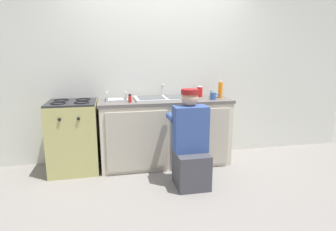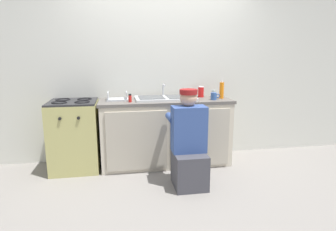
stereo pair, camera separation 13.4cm
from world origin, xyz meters
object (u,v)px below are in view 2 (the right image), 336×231
object	(u,v)px
water_glass	(214,94)
dish_rack_tray	(117,98)
sink_double_basin	(165,98)
coffee_mug	(214,96)
stove_range	(75,135)
soda_cup_red	(201,92)
soap_bottle_orange	(222,90)
spice_bottle_red	(130,98)
plumber_person	(189,147)

from	to	relation	value
water_glass	dish_rack_tray	size ratio (longest dim) A/B	0.36
sink_double_basin	coffee_mug	xyz separation A→B (m)	(0.63, -0.14, 0.03)
stove_range	soda_cup_red	distance (m)	1.81
sink_double_basin	dish_rack_tray	distance (m)	0.63
sink_double_basin	water_glass	xyz separation A→B (m)	(0.71, 0.10, 0.03)
soap_bottle_orange	spice_bottle_red	xyz separation A→B (m)	(-1.25, -0.11, -0.06)
stove_range	plumber_person	xyz separation A→B (m)	(1.34, -0.73, 0.01)
plumber_person	soap_bottle_orange	xyz separation A→B (m)	(0.62, 0.69, 0.55)
soap_bottle_orange	dish_rack_tray	distance (m)	1.41
soda_cup_red	spice_bottle_red	xyz separation A→B (m)	(-1.01, -0.29, -0.02)
stove_range	soap_bottle_orange	world-z (taller)	soap_bottle_orange
stove_range	spice_bottle_red	bearing A→B (deg)	-11.96
water_glass	dish_rack_tray	distance (m)	1.34
coffee_mug	water_glass	xyz separation A→B (m)	(0.08, 0.24, 0.00)
coffee_mug	sink_double_basin	bearing A→B (deg)	167.13
soap_bottle_orange	plumber_person	bearing A→B (deg)	-132.02
water_glass	soap_bottle_orange	bearing A→B (deg)	-65.67
coffee_mug	water_glass	size ratio (longest dim) A/B	1.26
stove_range	plumber_person	bearing A→B (deg)	-28.54
sink_double_basin	stove_range	world-z (taller)	sink_double_basin
plumber_person	soda_cup_red	world-z (taller)	plumber_person
coffee_mug	stove_range	bearing A→B (deg)	175.57
stove_range	water_glass	xyz separation A→B (m)	(1.90, 0.10, 0.49)
stove_range	spice_bottle_red	distance (m)	0.88
soap_bottle_orange	soda_cup_red	size ratio (longest dim) A/B	1.64
plumber_person	dish_rack_tray	distance (m)	1.19
plumber_person	coffee_mug	xyz separation A→B (m)	(0.48, 0.59, 0.48)
spice_bottle_red	water_glass	bearing A→B (deg)	12.15
stove_range	spice_bottle_red	size ratio (longest dim) A/B	8.74
soda_cup_red	coffee_mug	xyz separation A→B (m)	(0.10, -0.28, -0.03)
sink_double_basin	stove_range	distance (m)	1.28
stove_range	sink_double_basin	bearing A→B (deg)	0.10
stove_range	soda_cup_red	xyz separation A→B (m)	(1.73, 0.13, 0.51)
spice_bottle_red	sink_double_basin	bearing A→B (deg)	18.00
sink_double_basin	spice_bottle_red	world-z (taller)	sink_double_basin
spice_bottle_red	coffee_mug	distance (m)	1.11
sink_double_basin	dish_rack_tray	xyz separation A→B (m)	(-0.63, 0.04, 0.01)
stove_range	plumber_person	size ratio (longest dim) A/B	0.83
sink_double_basin	soap_bottle_orange	size ratio (longest dim) A/B	3.20
soda_cup_red	coffee_mug	world-z (taller)	soda_cup_red
stove_range	water_glass	size ratio (longest dim) A/B	9.18
soap_bottle_orange	soda_cup_red	distance (m)	0.30
plumber_person	dish_rack_tray	bearing A→B (deg)	135.40
soda_cup_red	dish_rack_tray	distance (m)	1.17
spice_bottle_red	water_glass	xyz separation A→B (m)	(1.18, 0.25, -0.00)
plumber_person	dish_rack_tray	size ratio (longest dim) A/B	3.94
plumber_person	soap_bottle_orange	distance (m)	1.08
sink_double_basin	spice_bottle_red	bearing A→B (deg)	-162.00
sink_double_basin	soap_bottle_orange	world-z (taller)	soap_bottle_orange
soda_cup_red	dish_rack_tray	xyz separation A→B (m)	(-1.16, -0.10, -0.05)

